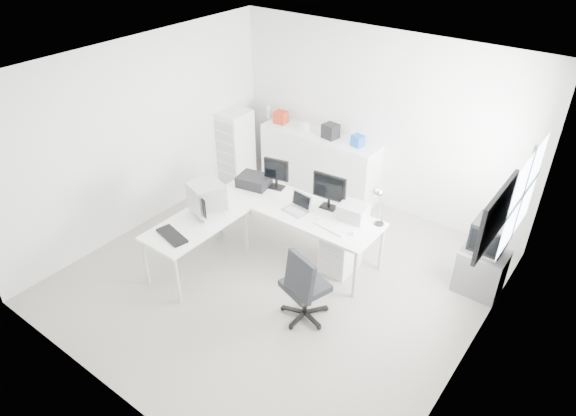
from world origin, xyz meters
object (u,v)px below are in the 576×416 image
Objects in this scene: drawer_pedestal at (341,250)px; crt_tv at (489,238)px; office_chair at (305,282)px; laptop at (296,205)px; tv_cabinet at (480,271)px; lcd_monitor_small at (276,173)px; lcd_monitor_large at (329,192)px; inkjet_printer at (254,181)px; main_desk at (297,230)px; side_desk at (198,245)px; filing_cabinet at (236,146)px; sideboard at (319,163)px; crt_monitor at (207,199)px; laser_printer at (353,212)px.

drawer_pedestal is 1.20× the size of crt_tv.
laptop is at bearing 149.36° from office_chair.
lcd_monitor_small is at bearing -170.50° from tv_cabinet.
lcd_monitor_large is 1.67× the size of laptop.
inkjet_printer is 0.73× the size of tv_cabinet.
tv_cabinet is (2.37, 0.74, -0.07)m from main_desk.
laptop is at bearing -160.13° from crt_tv.
side_desk is at bearing -143.43° from drawer_pedestal.
filing_cabinet is at bearing 157.52° from laptop.
office_chair is at bearing -59.07° from sideboard.
lcd_monitor_small is 1.14m from crt_monitor.
crt_monitor is at bearing -117.74° from lcd_monitor_small.
crt_monitor is at bearing 90.00° from side_desk.
laptop is 1.93m from sideboard.
sideboard is at bearing 138.67° from office_chair.
main_desk is at bearing -149.72° from lcd_monitor_large.
laptop reaches higher than main_desk.
tv_cabinet is 0.53m from crt_tv.
drawer_pedestal is 1.66× the size of laser_printer.
crt_tv is (0.00, 0.00, 0.53)m from tv_cabinet.
filing_cabinet reaches higher than inkjet_printer.
lcd_monitor_small reaches higher than side_desk.
office_chair is 0.84× the size of filing_cabinet.
tv_cabinet is (3.22, 1.84, -0.07)m from side_desk.
main_desk is at bearing -175.91° from drawer_pedestal.
lcd_monitor_small is 0.23× the size of sideboard.
side_desk is 1.43m from laptop.
crt_tv is at bearing 8.33° from lcd_monitor_large.
lcd_monitor_large reaches higher than side_desk.
sideboard is at bearing 163.90° from crt_tv.
laptop is at bearing -42.74° from lcd_monitor_small.
crt_monitor is at bearing -133.19° from laptop.
side_desk is 2.59m from filing_cabinet.
tv_cabinet is (3.22, 0.64, -0.53)m from inkjet_printer.
crt_tv is (3.22, 0.64, 0.00)m from inkjet_printer.
inkjet_printer is (-1.55, 0.05, 0.53)m from drawer_pedestal.
inkjet_printer is 1.22m from lcd_monitor_large.
lcd_monitor_large reaches higher than lcd_monitor_small.
laser_printer is (0.70, 0.32, 0.01)m from laptop.
side_desk is at bearing -150.28° from crt_tv.
lcd_monitor_small is 1.47m from sideboard.
crt_tv is 0.24× the size of sideboard.
side_desk is at bearing -158.87° from office_chair.
laptop is (0.05, -0.10, 0.47)m from main_desk.
inkjet_printer is 2.05m from office_chair.
inkjet_printer is 0.96m from crt_monitor.
side_desk is 3.74m from crt_tv.
filing_cabinet reaches higher than main_desk.
side_desk is 2.13m from laser_printer.
sideboard is at bearing 114.03° from main_desk.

